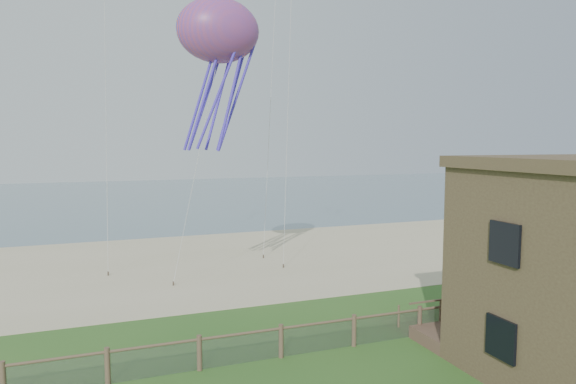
# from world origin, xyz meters

# --- Properties ---
(sand_beach) EXTENTS (72.00, 20.00, 0.02)m
(sand_beach) POSITION_xyz_m (0.00, 22.00, 0.00)
(sand_beach) COLOR tan
(sand_beach) RESTS_ON ground
(ocean) EXTENTS (160.00, 68.00, 0.02)m
(ocean) POSITION_xyz_m (0.00, 66.00, 0.00)
(ocean) COLOR slate
(ocean) RESTS_ON ground
(chainlink_fence) EXTENTS (36.20, 0.20, 1.25)m
(chainlink_fence) POSITION_xyz_m (0.00, 6.00, 0.55)
(chainlink_fence) COLOR brown
(chainlink_fence) RESTS_ON ground
(motel_deck) EXTENTS (15.00, 2.00, 0.50)m
(motel_deck) POSITION_xyz_m (13.00, 5.00, 0.25)
(motel_deck) COLOR brown
(motel_deck) RESTS_ON ground
(picnic_table) EXTENTS (2.26, 1.95, 0.81)m
(picnic_table) POSITION_xyz_m (6.89, 1.47, 0.41)
(picnic_table) COLOR brown
(picnic_table) RESTS_ON ground
(octopus_kite) EXTENTS (4.26, 3.38, 7.83)m
(octopus_kite) POSITION_xyz_m (-0.33, 14.04, 11.28)
(octopus_kite) COLOR #EB4A25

